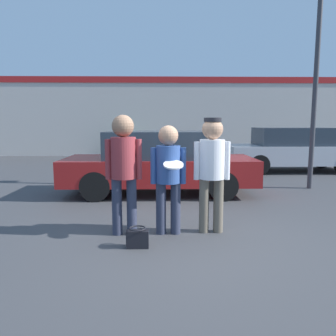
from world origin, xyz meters
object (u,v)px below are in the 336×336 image
object	(u,v)px
person_right	(212,164)
person_middle_with_frisbee	(168,170)
parked_car_near	(158,163)
handbag	(138,238)
person_left	(124,163)
street_lamp	(327,38)
shrub	(120,147)
parked_car_far	(292,150)

from	to	relation	value
person_right	person_middle_with_frisbee	bearing A→B (deg)	-174.81
person_right	parked_car_near	distance (m)	2.95
parked_car_near	handbag	bearing A→B (deg)	-94.29
person_left	person_right	bearing A→B (deg)	3.45
street_lamp	person_middle_with_frisbee	bearing A→B (deg)	-139.19
person_left	person_middle_with_frisbee	size ratio (longest dim) A/B	1.09
person_middle_with_frisbee	street_lamp	bearing A→B (deg)	40.81
shrub	handbag	distance (m)	11.84
person_right	person_left	bearing A→B (deg)	-176.55
parked_car_far	shrub	distance (m)	8.10
person_right	parked_car_far	distance (m)	7.36
parked_car_far	shrub	xyz separation A→B (m)	(-6.52, 4.80, -0.24)
parked_car_near	street_lamp	size ratio (longest dim) A/B	0.73
handbag	shrub	bearing A→B (deg)	98.03
parked_car_near	street_lamp	distance (m)	5.06
person_right	shrub	world-z (taller)	person_right
parked_car_near	parked_car_far	xyz separation A→B (m)	(4.61, 3.49, 0.02)
shrub	parked_car_near	bearing A→B (deg)	-77.02
person_right	parked_car_near	bearing A→B (deg)	106.39
parked_car_near	parked_car_far	bearing A→B (deg)	37.17
handbag	person_right	bearing A→B (deg)	29.47
parked_car_near	street_lamp	xyz separation A→B (m)	(4.08, 0.50, 2.96)
parked_car_near	parked_car_far	size ratio (longest dim) A/B	0.98
person_left	person_middle_with_frisbee	bearing A→B (deg)	1.70
street_lamp	shrub	bearing A→B (deg)	127.57
person_middle_with_frisbee	parked_car_near	distance (m)	2.89
parked_car_far	shrub	size ratio (longest dim) A/B	4.42
person_middle_with_frisbee	person_right	world-z (taller)	person_right
parked_car_far	street_lamp	size ratio (longest dim) A/B	0.74
person_left	street_lamp	distance (m)	6.26
parked_car_near	parked_car_far	distance (m)	5.78
person_left	shrub	distance (m)	11.29
person_left	parked_car_near	xyz separation A→B (m)	(0.49, 2.89, -0.35)
person_middle_with_frisbee	handbag	xyz separation A→B (m)	(-0.43, -0.55, -0.84)
person_left	shrub	world-z (taller)	person_left
street_lamp	shrub	distance (m)	10.33
parked_car_far	street_lamp	world-z (taller)	street_lamp
parked_car_near	person_right	bearing A→B (deg)	-73.61
person_middle_with_frisbee	person_left	bearing A→B (deg)	-178.30
person_middle_with_frisbee	person_right	xyz separation A→B (m)	(0.66, 0.06, 0.09)
parked_car_far	person_left	bearing A→B (deg)	-128.57
person_left	street_lamp	world-z (taller)	street_lamp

